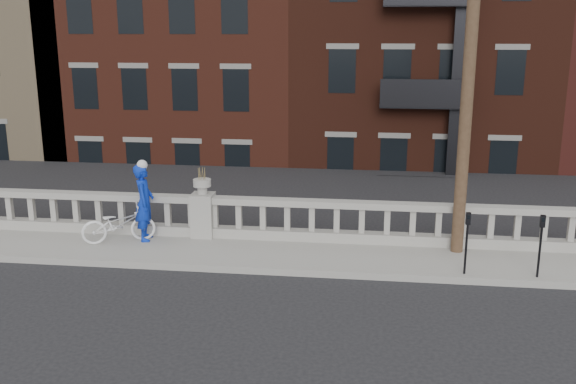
{
  "coord_description": "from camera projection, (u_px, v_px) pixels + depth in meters",
  "views": [
    {
      "loc": [
        4.08,
        -11.08,
        5.25
      ],
      "look_at": [
        2.24,
        3.2,
        1.56
      ],
      "focal_mm": 40.0,
      "sensor_mm": 36.0,
      "label": 1
    }
  ],
  "objects": [
    {
      "name": "lower_level",
      "position": [
        304.0,
        79.0,
        33.86
      ],
      "size": [
        80.0,
        44.0,
        20.8
      ],
      "color": "#605E59",
      "rests_on": "ground"
    },
    {
      "name": "planter_pedestal",
      "position": [
        203.0,
        210.0,
        16.04
      ],
      "size": [
        0.55,
        0.55,
        1.76
      ],
      "color": "#9B9890",
      "rests_on": "sidewalk"
    },
    {
      "name": "ground",
      "position": [
        153.0,
        306.0,
        12.45
      ],
      "size": [
        120.0,
        120.0,
        0.0
      ],
      "primitive_type": "plane",
      "color": "black",
      "rests_on": "ground"
    },
    {
      "name": "sidewalk",
      "position": [
        194.0,
        251.0,
        15.31
      ],
      "size": [
        32.0,
        2.2,
        0.15
      ],
      "primitive_type": "cube",
      "color": "#9B9890",
      "rests_on": "ground"
    },
    {
      "name": "cyclist",
      "position": [
        144.0,
        202.0,
        15.7
      ],
      "size": [
        0.59,
        0.77,
        1.91
      ],
      "primitive_type": "imported",
      "rotation": [
        0.0,
        0.0,
        1.78
      ],
      "color": "#0B2AB0",
      "rests_on": "sidewalk"
    },
    {
      "name": "utility_pole",
      "position": [
        472.0,
        28.0,
        13.84
      ],
      "size": [
        1.6,
        0.28,
        10.0
      ],
      "color": "#422D1E",
      "rests_on": "sidewalk"
    },
    {
      "name": "bicycle",
      "position": [
        118.0,
        224.0,
        15.63
      ],
      "size": [
        1.86,
        1.28,
        0.92
      ],
      "primitive_type": "imported",
      "rotation": [
        0.0,
        0.0,
        1.99
      ],
      "color": "white",
      "rests_on": "sidewalk"
    },
    {
      "name": "parking_meter_c",
      "position": [
        467.0,
        236.0,
        13.5
      ],
      "size": [
        0.1,
        0.09,
        1.36
      ],
      "color": "black",
      "rests_on": "sidewalk"
    },
    {
      "name": "balustrade",
      "position": [
        203.0,
        217.0,
        16.08
      ],
      "size": [
        28.0,
        0.34,
        1.03
      ],
      "color": "#9B9890",
      "rests_on": "sidewalk"
    },
    {
      "name": "parking_meter_d",
      "position": [
        541.0,
        239.0,
        13.32
      ],
      "size": [
        0.1,
        0.09,
        1.36
      ],
      "color": "black",
      "rests_on": "sidewalk"
    }
  ]
}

